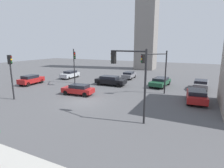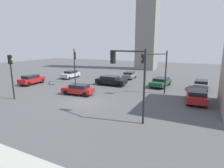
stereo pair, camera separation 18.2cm
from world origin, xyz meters
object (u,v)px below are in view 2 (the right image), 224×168
(traffic_light_2, at_px, (11,69))
(car_0, at_px, (197,96))
(traffic_light_1, at_px, (155,64))
(car_4, at_px, (129,75))
(car_7, at_px, (111,80))
(car_2, at_px, (78,89))
(car_1, at_px, (201,84))
(traffic_light_0, at_px, (129,70))
(car_6, at_px, (161,82))
(traffic_light_3, at_px, (75,60))
(car_5, at_px, (32,79))
(car_3, at_px, (71,74))

(traffic_light_2, relative_size, car_0, 1.11)
(traffic_light_1, xyz_separation_m, car_4, (-6.72, 9.17, -3.07))
(traffic_light_2, distance_m, car_7, 13.57)
(car_2, bearing_deg, car_1, -149.73)
(traffic_light_0, height_order, car_6, traffic_light_0)
(traffic_light_2, distance_m, traffic_light_3, 9.72)
(car_6, bearing_deg, car_5, -61.92)
(car_5, bearing_deg, traffic_light_0, -111.16)
(car_1, xyz_separation_m, car_7, (-12.55, -3.08, 0.03))
(car_3, distance_m, car_4, 11.03)
(car_0, bearing_deg, car_2, 98.85)
(car_6, bearing_deg, car_2, -35.23)
(car_3, bearing_deg, car_0, 73.89)
(car_0, distance_m, car_2, 13.61)
(traffic_light_2, distance_m, car_1, 24.22)
(car_1, distance_m, car_4, 12.48)
(car_6, bearing_deg, car_0, 45.10)
(car_6, distance_m, car_7, 7.53)
(traffic_light_3, distance_m, car_2, 7.12)
(traffic_light_3, distance_m, car_3, 6.75)
(traffic_light_3, height_order, car_0, traffic_light_3)
(car_2, xyz_separation_m, car_4, (1.65, 13.36, -0.00))
(traffic_light_0, bearing_deg, car_4, -57.14)
(traffic_light_0, relative_size, car_1, 1.40)
(car_2, distance_m, car_3, 12.39)
(traffic_light_1, bearing_deg, car_4, -97.03)
(car_2, distance_m, car_6, 12.41)
(traffic_light_3, bearing_deg, traffic_light_0, 13.54)
(car_4, bearing_deg, traffic_light_1, -147.74)
(car_0, xyz_separation_m, car_6, (-5.08, 6.23, -0.02))
(traffic_light_1, height_order, car_6, traffic_light_1)
(car_5, bearing_deg, car_4, -48.79)
(car_5, bearing_deg, traffic_light_2, -145.98)
(car_4, bearing_deg, car_0, -135.45)
(car_3, xyz_separation_m, car_4, (10.14, 4.34, -0.03))
(car_0, xyz_separation_m, car_3, (-21.74, 5.91, -0.01))
(car_1, bearing_deg, car_4, 76.09)
(traffic_light_1, xyz_separation_m, traffic_light_2, (-13.82, -8.96, -0.28))
(car_0, bearing_deg, car_1, -7.63)
(car_0, relative_size, car_2, 1.11)
(car_3, bearing_deg, car_2, 42.38)
(car_0, distance_m, car_1, 6.79)
(car_2, bearing_deg, car_5, -15.57)
(traffic_light_1, height_order, car_5, traffic_light_1)
(car_3, bearing_deg, car_7, 76.06)
(traffic_light_1, height_order, traffic_light_3, traffic_light_3)
(traffic_light_2, height_order, traffic_light_3, traffic_light_3)
(traffic_light_1, xyz_separation_m, car_2, (-8.37, -4.19, -3.06))
(car_1, relative_size, car_7, 0.88)
(traffic_light_3, relative_size, car_2, 1.36)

